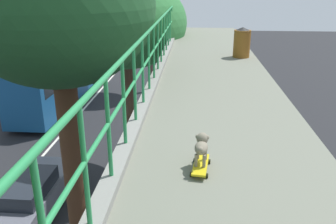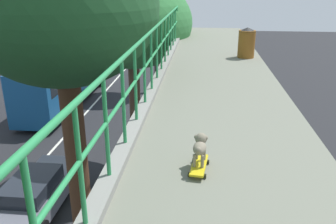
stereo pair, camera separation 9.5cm
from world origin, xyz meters
TOP-DOWN VIEW (x-y plane):
  - car_grey_fifth at (-5.09, 9.59)m, footprint 1.82×4.60m
  - city_bus at (-8.42, 21.59)m, footprint 2.57×11.56m
  - roadside_tree_mid at (-2.46, 7.04)m, footprint 4.36×4.36m
  - roadside_tree_far at (-2.09, 13.09)m, footprint 4.70×4.70m
  - toy_skateboard at (0.69, 2.72)m, footprint 0.24×0.51m
  - small_dog at (0.69, 2.77)m, footprint 0.18×0.36m
  - litter_bin at (1.87, 9.07)m, footprint 0.47×0.47m

SIDE VIEW (x-z plane):
  - car_grey_fifth at x=-5.09m, z-range -0.04..1.43m
  - city_bus at x=-8.42m, z-range 0.22..3.49m
  - toy_skateboard at x=0.69m, z-range 5.90..5.98m
  - small_dog at x=0.69m, z-range 6.00..6.32m
  - roadside_tree_far at x=-2.09m, z-range 2.23..10.33m
  - litter_bin at x=1.87m, z-range 5.89..6.71m
  - roadside_tree_mid at x=-2.46m, z-range 2.66..11.81m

